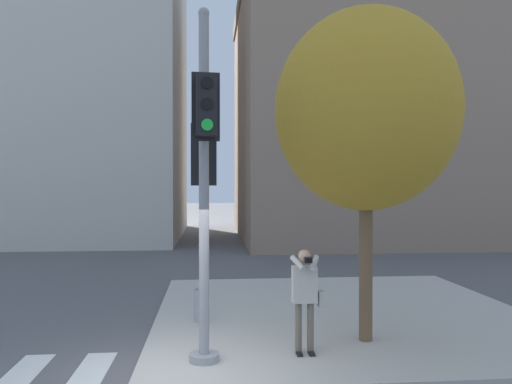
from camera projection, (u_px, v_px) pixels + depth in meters
name	position (u px, v px, depth m)	size (l,w,h in m)	color
sidewalk_corner	(341.00, 314.00, 10.95)	(8.00, 8.00, 0.12)	#BCB7AD
traffic_signal_pole	(204.00, 171.00, 7.78)	(0.48, 1.32, 5.52)	#939399
person_photographer	(305.00, 292.00, 8.14)	(0.58, 0.54, 1.70)	black
street_tree	(366.00, 111.00, 8.83)	(3.24, 3.24, 5.88)	brown
fire_hydrant	(200.00, 302.00, 10.07)	(0.22, 0.28, 0.82)	#99999E
building_left	(28.00, 50.00, 28.28)	(17.44, 13.96, 21.19)	beige
building_right	(399.00, 117.00, 28.16)	(18.09, 13.91, 13.61)	gray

